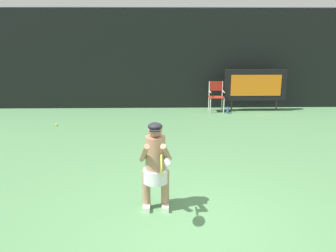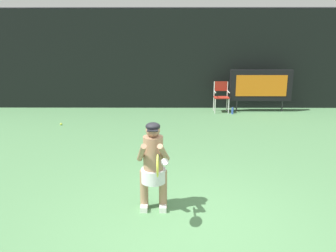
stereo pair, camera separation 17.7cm
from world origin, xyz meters
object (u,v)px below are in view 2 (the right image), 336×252
object	(u,v)px
umpire_chair	(221,95)
tennis_player	(153,164)
tennis_racket	(158,165)
scoreboard	(261,85)
water_bottle	(232,111)
tennis_ball_loose	(61,124)

from	to	relation	value
umpire_chair	tennis_player	xyz separation A→B (m)	(-2.10, -7.23, 0.14)
umpire_chair	tennis_racket	world-z (taller)	tennis_racket
scoreboard	water_bottle	bearing A→B (deg)	-156.67
tennis_ball_loose	umpire_chair	bearing A→B (deg)	20.56
water_bottle	tennis_racket	distance (m)	7.85
scoreboard	tennis_ball_loose	bearing A→B (deg)	-162.96
scoreboard	tennis_player	bearing A→B (deg)	-115.62
water_bottle	umpire_chair	bearing A→B (deg)	133.68
scoreboard	tennis_ball_loose	distance (m)	6.96
umpire_chair	tennis_ball_loose	bearing A→B (deg)	-159.44
water_bottle	tennis_player	world-z (taller)	tennis_player
tennis_player	water_bottle	bearing A→B (deg)	70.28
scoreboard	tennis_racket	world-z (taller)	scoreboard
water_bottle	tennis_player	xyz separation A→B (m)	(-2.46, -6.85, 0.64)
tennis_ball_loose	tennis_player	bearing A→B (deg)	-59.62
scoreboard	umpire_chair	distance (m)	1.45
umpire_chair	tennis_ball_loose	xyz separation A→B (m)	(-5.19, -1.95, -0.58)
umpire_chair	tennis_player	distance (m)	7.53
water_bottle	scoreboard	bearing A→B (deg)	23.33
tennis_racket	umpire_chair	bearing A→B (deg)	77.61
umpire_chair	tennis_player	size ratio (longest dim) A/B	0.76
scoreboard	tennis_racket	bearing A→B (deg)	-113.38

